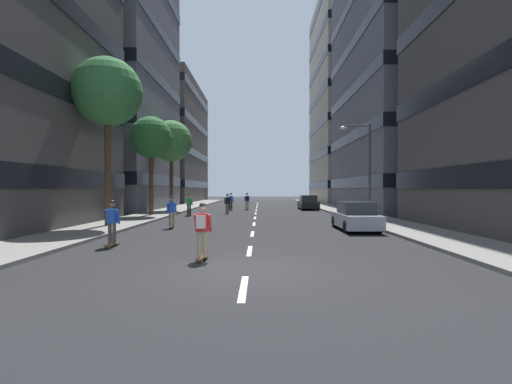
{
  "coord_description": "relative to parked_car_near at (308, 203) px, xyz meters",
  "views": [
    {
      "loc": [
        0.36,
        -10.31,
        2.21
      ],
      "look_at": [
        0.0,
        25.19,
        1.89
      ],
      "focal_mm": 26.38,
      "sensor_mm": 36.0,
      "label": 1
    }
  ],
  "objects": [
    {
      "name": "parked_car_near",
      "position": [
        0.0,
        0.0,
        0.0
      ],
      "size": [
        1.82,
        4.4,
        1.52
      ],
      "color": "black",
      "rests_on": "ground_plane"
    },
    {
      "name": "parked_car_mid",
      "position": [
        0.0,
        -19.51,
        0.0
      ],
      "size": [
        1.82,
        4.4,
        1.52
      ],
      "color": "#B2B7BF",
      "rests_on": "ground_plane"
    },
    {
      "name": "skater_4",
      "position": [
        -7.95,
        -6.37,
        0.29
      ],
      "size": [
        0.55,
        0.92,
        1.78
      ],
      "color": "brown",
      "rests_on": "ground_plane"
    },
    {
      "name": "skater_6",
      "position": [
        -8.02,
        -1.39,
        0.29
      ],
      "size": [
        0.54,
        0.91,
        1.78
      ],
      "color": "brown",
      "rests_on": "ground_plane"
    },
    {
      "name": "skater_0",
      "position": [
        -10.0,
        -18.6,
        0.29
      ],
      "size": [
        0.55,
        0.92,
        1.78
      ],
      "color": "brown",
      "rests_on": "ground_plane"
    },
    {
      "name": "building_left_mid",
      "position": [
        -21.81,
        0.06,
        17.38
      ],
      "size": [
        13.08,
        16.95,
        35.98
      ],
      "color": "slate",
      "rests_on": "ground_plane"
    },
    {
      "name": "sidewalk_left",
      "position": [
        -13.71,
        -2.75,
        -0.63
      ],
      "size": [
        3.25,
        64.57,
        0.14
      ],
      "primitive_type": "cube",
      "color": "gray",
      "rests_on": "ground_plane"
    },
    {
      "name": "street_tree_mid",
      "position": [
        -13.71,
        -9.77,
        5.52
      ],
      "size": [
        3.27,
        3.27,
        7.78
      ],
      "color": "#4C3823",
      "rests_on": "sidewalk_left"
    },
    {
      "name": "street_tree_near",
      "position": [
        -13.71,
        -18.25,
        6.94
      ],
      "size": [
        3.85,
        3.85,
        9.49
      ],
      "color": "#4C3823",
      "rests_on": "sidewalk_left"
    },
    {
      "name": "street_tree_far",
      "position": [
        -13.71,
        -2.98,
        6.09
      ],
      "size": [
        4.01,
        4.01,
        8.69
      ],
      "color": "#4C3823",
      "rests_on": "sidewalk_left"
    },
    {
      "name": "streetlamp_right",
      "position": [
        2.13,
        -13.51,
        3.44
      ],
      "size": [
        2.13,
        0.3,
        6.5
      ],
      "color": "#3F3F44",
      "rests_on": "sidewalk_right"
    },
    {
      "name": "building_right_mid",
      "position": [
        10.93,
        0.06,
        18.34
      ],
      "size": [
        13.08,
        21.12,
        37.89
      ],
      "color": "slate",
      "rests_on": "ground_plane"
    },
    {
      "name": "skater_3",
      "position": [
        -6.85,
        -27.93,
        0.32
      ],
      "size": [
        0.55,
        0.92,
        1.78
      ],
      "color": "brown",
      "rests_on": "ground_plane"
    },
    {
      "name": "building_right_far",
      "position": [
        10.93,
        22.97,
        16.0
      ],
      "size": [
        13.08,
        19.81,
        33.23
      ],
      "color": "#BCB29E",
      "rests_on": "ground_plane"
    },
    {
      "name": "ground_plane",
      "position": [
        -5.44,
        -5.68,
        -0.7
      ],
      "size": [
        140.88,
        140.88,
        0.0
      ],
      "primitive_type": "plane",
      "color": "black"
    },
    {
      "name": "sidewalk_right",
      "position": [
        2.82,
        -2.75,
        -0.63
      ],
      "size": [
        3.25,
        64.57,
        0.14
      ],
      "primitive_type": "cube",
      "color": "gray",
      "rests_on": "ground_plane"
    },
    {
      "name": "skater_2",
      "position": [
        -10.7,
        -25.26,
        0.29
      ],
      "size": [
        0.56,
        0.92,
        1.78
      ],
      "color": "brown",
      "rests_on": "ground_plane"
    },
    {
      "name": "lane_markings",
      "position": [
        -5.44,
        -6.17,
        -0.7
      ],
      "size": [
        0.16,
        52.2,
        0.01
      ],
      "color": "silver",
      "rests_on": "ground_plane"
    },
    {
      "name": "skater_1",
      "position": [
        -10.8,
        -9.22,
        0.29
      ],
      "size": [
        0.57,
        0.92,
        1.78
      ],
      "color": "brown",
      "rests_on": "ground_plane"
    },
    {
      "name": "skater_5",
      "position": [
        -6.41,
        -0.36,
        0.32
      ],
      "size": [
        0.57,
        0.92,
        1.78
      ],
      "color": "brown",
      "rests_on": "ground_plane"
    },
    {
      "name": "building_left_far",
      "position": [
        -21.81,
        22.97,
        9.12
      ],
      "size": [
        13.08,
        22.9,
        19.46
      ],
      "color": "#4C4744",
      "rests_on": "ground_plane"
    }
  ]
}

